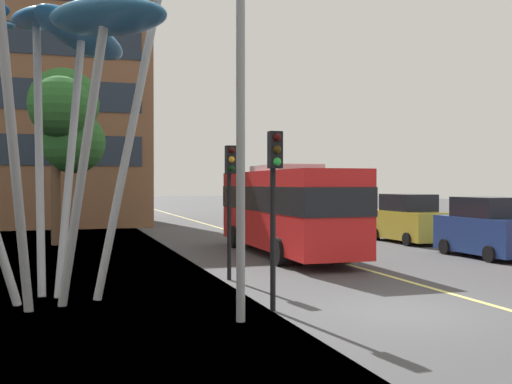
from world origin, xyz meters
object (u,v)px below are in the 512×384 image
(red_bus, at_px, (285,206))
(car_side_street, at_px, (333,215))
(traffic_light_kerb_near, at_px, (274,182))
(car_parked_far, at_px, (408,220))
(traffic_light_kerb_far, at_px, (230,183))
(car_parked_mid, at_px, (487,229))
(leaf_sculpture, at_px, (44,21))
(street_lamp, at_px, (259,66))
(car_far_side, at_px, (299,209))

(red_bus, bearing_deg, car_side_street, 56.17)
(traffic_light_kerb_near, relative_size, car_parked_far, 0.86)
(traffic_light_kerb_far, distance_m, car_side_street, 18.79)
(traffic_light_kerb_far, relative_size, car_parked_mid, 0.93)
(leaf_sculpture, bearing_deg, car_parked_far, 32.16)
(traffic_light_kerb_near, relative_size, traffic_light_kerb_far, 1.01)
(leaf_sculpture, bearing_deg, traffic_light_kerb_far, 21.50)
(red_bus, bearing_deg, street_lamp, -113.49)
(leaf_sculpture, xyz_separation_m, car_parked_mid, (15.66, 4.15, -5.46))
(leaf_sculpture, height_order, car_far_side, leaf_sculpture)
(red_bus, xyz_separation_m, street_lamp, (-4.43, -10.20, 3.26))
(traffic_light_kerb_near, bearing_deg, car_far_side, 66.79)
(traffic_light_kerb_near, height_order, street_lamp, street_lamp)
(red_bus, xyz_separation_m, car_parked_mid, (7.03, -2.99, -0.85))
(street_lamp, bearing_deg, leaf_sculpture, 143.96)
(red_bus, distance_m, traffic_light_kerb_far, 6.40)
(leaf_sculpture, relative_size, street_lamp, 1.07)
(red_bus, height_order, traffic_light_kerb_near, traffic_light_kerb_near)
(traffic_light_kerb_near, relative_size, car_far_side, 0.92)
(red_bus, relative_size, car_far_side, 2.42)
(car_parked_far, bearing_deg, traffic_light_kerb_near, -131.99)
(red_bus, height_order, traffic_light_kerb_far, traffic_light_kerb_far)
(car_parked_mid, height_order, car_side_street, car_parked_mid)
(traffic_light_kerb_far, distance_m, car_parked_mid, 11.05)
(car_side_street, bearing_deg, red_bus, -123.83)
(leaf_sculpture, distance_m, traffic_light_kerb_near, 6.49)
(traffic_light_kerb_far, bearing_deg, traffic_light_kerb_near, -92.65)
(car_parked_mid, bearing_deg, street_lamp, -147.86)
(traffic_light_kerb_near, xyz_separation_m, car_parked_far, (11.17, 12.41, -1.76))
(red_bus, distance_m, car_parked_mid, 7.69)
(street_lamp, bearing_deg, car_far_side, 66.25)
(traffic_light_kerb_far, relative_size, car_parked_far, 0.85)
(red_bus, relative_size, car_side_street, 2.54)
(red_bus, relative_size, street_lamp, 1.26)
(traffic_light_kerb_near, distance_m, car_parked_far, 16.79)
(car_parked_far, height_order, street_lamp, street_lamp)
(leaf_sculpture, distance_m, traffic_light_kerb_far, 6.52)
(car_side_street, relative_size, street_lamp, 0.50)
(car_parked_mid, bearing_deg, traffic_light_kerb_far, -168.42)
(car_parked_mid, xyz_separation_m, car_side_street, (-0.16, 13.25, -0.13))
(traffic_light_kerb_far, height_order, car_side_street, traffic_light_kerb_far)
(traffic_light_kerb_near, height_order, car_side_street, traffic_light_kerb_near)
(leaf_sculpture, relative_size, car_side_street, 2.16)
(red_bus, height_order, car_far_side, red_bus)
(leaf_sculpture, xyz_separation_m, car_parked_far, (15.94, 10.03, -5.46))
(traffic_light_kerb_near, bearing_deg, leaf_sculpture, 153.46)
(car_parked_mid, xyz_separation_m, street_lamp, (-11.47, -7.20, 4.11))
(leaf_sculpture, bearing_deg, red_bus, 39.62)
(traffic_light_kerb_far, xyz_separation_m, car_parked_far, (10.97, 8.07, -1.73))
(traffic_light_kerb_near, xyz_separation_m, traffic_light_kerb_far, (0.20, 4.34, -0.03))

